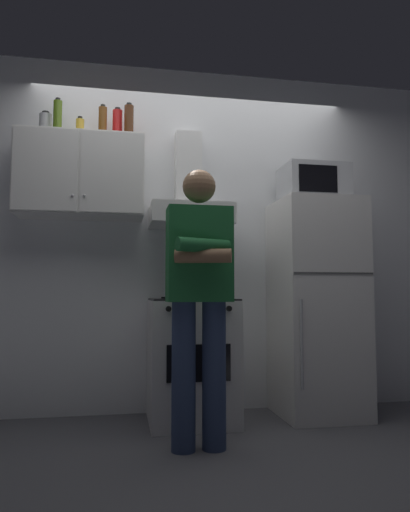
{
  "coord_description": "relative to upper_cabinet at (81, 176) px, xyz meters",
  "views": [
    {
      "loc": [
        -0.56,
        -3.08,
        0.9
      ],
      "look_at": [
        0.0,
        0.0,
        1.15
      ],
      "focal_mm": 32.88,
      "sensor_mm": 36.0,
      "label": 1
    }
  ],
  "objects": [
    {
      "name": "upper_cabinet",
      "position": [
        0.0,
        0.0,
        0.0
      ],
      "size": [
        0.9,
        0.37,
        0.6
      ],
      "color": "white"
    },
    {
      "name": "back_wall_tiled",
      "position": [
        0.85,
        0.23,
        -0.4
      ],
      "size": [
        4.8,
        0.1,
        2.7
      ],
      "primitive_type": "cube",
      "color": "white",
      "rests_on": "ground_plane"
    },
    {
      "name": "bottle_olive_oil",
      "position": [
        -0.17,
        -0.01,
        0.43
      ],
      "size": [
        0.06,
        0.06,
        0.27
      ],
      "color": "#4C6B19",
      "rests_on": "upper_cabinet"
    },
    {
      "name": "bottle_canister_steel",
      "position": [
        -0.26,
        0.04,
        0.38
      ],
      "size": [
        0.09,
        0.09,
        0.18
      ],
      "color": "#B2B5BA",
      "rests_on": "upper_cabinet"
    },
    {
      "name": "ground_plane",
      "position": [
        0.85,
        -0.37,
        -1.75
      ],
      "size": [
        7.0,
        7.0,
        0.0
      ],
      "primitive_type": "plane",
      "color": "#4C4C51"
    },
    {
      "name": "stove_oven",
      "position": [
        0.8,
        -0.13,
        -1.32
      ],
      "size": [
        0.6,
        0.62,
        0.87
      ],
      "color": "white",
      "rests_on": "ground_plane"
    },
    {
      "name": "person_standing",
      "position": [
        0.75,
        -0.73,
        -0.85
      ],
      "size": [
        0.38,
        0.33,
        1.64
      ],
      "color": "navy",
      "rests_on": "ground_plane"
    },
    {
      "name": "range_hood",
      "position": [
        0.8,
        0.0,
        -0.15
      ],
      "size": [
        0.6,
        0.44,
        0.75
      ],
      "color": "white"
    },
    {
      "name": "bottle_beer_brown",
      "position": [
        0.15,
        0.02,
        0.42
      ],
      "size": [
        0.06,
        0.06,
        0.26
      ],
      "color": "brown",
      "rests_on": "upper_cabinet"
    },
    {
      "name": "cooking_pot",
      "position": [
        0.93,
        -0.24,
        -0.83
      ],
      "size": [
        0.3,
        0.2,
        0.1
      ],
      "color": "#B7BABF",
      "rests_on": "stove_oven"
    },
    {
      "name": "microwave",
      "position": [
        1.75,
        -0.11,
        -0.01
      ],
      "size": [
        0.48,
        0.37,
        0.28
      ],
      "color": "#B7BABF",
      "rests_on": "refrigerator"
    },
    {
      "name": "bottle_soda_red",
      "position": [
        0.25,
        0.04,
        0.42
      ],
      "size": [
        0.07,
        0.07,
        0.25
      ],
      "color": "red",
      "rests_on": "upper_cabinet"
    },
    {
      "name": "bottle_rum_dark",
      "position": [
        0.34,
        -0.0,
        0.43
      ],
      "size": [
        0.07,
        0.07,
        0.27
      ],
      "color": "#47230F",
      "rests_on": "upper_cabinet"
    },
    {
      "name": "bottle_spice_jar",
      "position": [
        -0.02,
        0.01,
        0.37
      ],
      "size": [
        0.06,
        0.06,
        0.15
      ],
      "color": "gold",
      "rests_on": "upper_cabinet"
    },
    {
      "name": "refrigerator",
      "position": [
        1.75,
        -0.12,
        -0.95
      ],
      "size": [
        0.6,
        0.62,
        1.6
      ],
      "color": "white",
      "rests_on": "ground_plane"
    }
  ]
}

